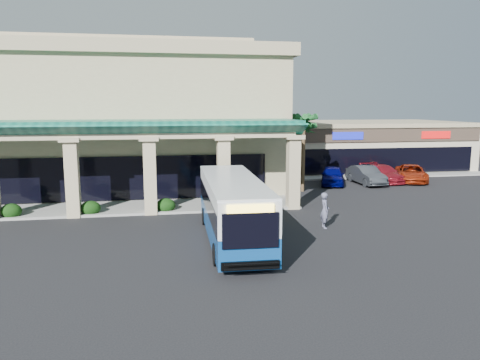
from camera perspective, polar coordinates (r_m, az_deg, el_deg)
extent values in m
plane|color=black|center=(24.35, -3.77, -6.63)|extent=(110.00, 110.00, 0.00)
imported|color=#55576E|center=(25.75, 10.29, -3.66)|extent=(0.51, 0.74, 1.95)
imported|color=#03045B|center=(39.97, 11.23, 0.53)|extent=(3.34, 4.90, 1.55)
imported|color=#303439|center=(40.86, 15.11, 0.58)|extent=(1.82, 4.79, 1.56)
imported|color=maroon|center=(42.60, 17.04, 0.77)|extent=(2.76, 5.30, 1.47)
imported|color=#A92E10|center=(43.42, 20.14, 0.77)|extent=(4.37, 5.83, 1.47)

